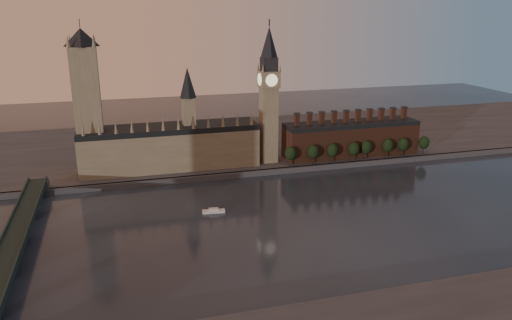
{
  "coord_description": "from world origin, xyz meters",
  "views": [
    {
      "loc": [
        -100.99,
        -245.49,
        119.24
      ],
      "look_at": [
        -15.58,
        55.0,
        23.29
      ],
      "focal_mm": 35.0,
      "sensor_mm": 36.0,
      "label": 1
    }
  ],
  "objects_px": {
    "river_boat": "(214,211)",
    "westminster_bridge": "(13,248)",
    "big_ben": "(269,94)",
    "victoria_tower": "(87,98)"
  },
  "relations": [
    {
      "from": "victoria_tower",
      "to": "westminster_bridge",
      "type": "bearing_deg",
      "value": -106.56
    },
    {
      "from": "river_boat",
      "to": "big_ben",
      "type": "bearing_deg",
      "value": 60.36
    },
    {
      "from": "victoria_tower",
      "to": "westminster_bridge",
      "type": "distance_m",
      "value": 133.21
    },
    {
      "from": "westminster_bridge",
      "to": "river_boat",
      "type": "height_order",
      "value": "westminster_bridge"
    },
    {
      "from": "river_boat",
      "to": "westminster_bridge",
      "type": "bearing_deg",
      "value": -155.53
    },
    {
      "from": "westminster_bridge",
      "to": "river_boat",
      "type": "relative_size",
      "value": 14.27
    },
    {
      "from": "victoria_tower",
      "to": "big_ben",
      "type": "bearing_deg",
      "value": -2.2
    },
    {
      "from": "westminster_bridge",
      "to": "victoria_tower",
      "type": "bearing_deg",
      "value": 73.44
    },
    {
      "from": "big_ben",
      "to": "westminster_bridge",
      "type": "height_order",
      "value": "big_ben"
    },
    {
      "from": "westminster_bridge",
      "to": "big_ben",
      "type": "bearing_deg",
      "value": 34.33
    }
  ]
}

